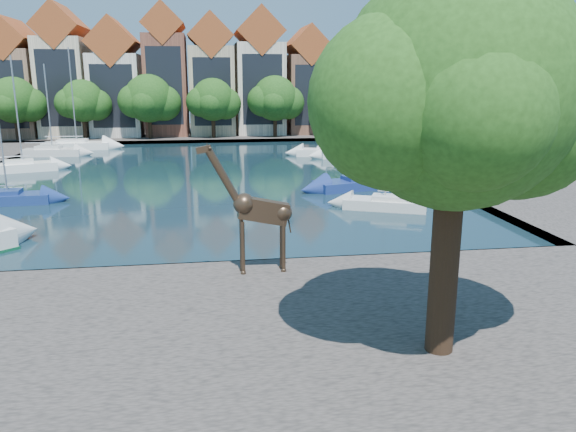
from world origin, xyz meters
name	(u,v)px	position (x,y,z in m)	size (l,w,h in m)	color
ground	(187,274)	(0.00, 0.00, 0.00)	(160.00, 160.00, 0.00)	#38332B
water_basin	(195,176)	(0.00, 24.00, 0.04)	(38.00, 50.00, 0.08)	black
near_quay	(180,343)	(0.00, -7.00, 0.25)	(50.00, 14.00, 0.50)	#4F4844
far_quay	(199,135)	(0.00, 56.00, 0.25)	(60.00, 16.00, 0.50)	#4F4844
right_quay	(476,167)	(25.00, 24.00, 0.25)	(14.00, 52.00, 0.50)	#4F4844
plane_tree	(461,98)	(7.62, -9.01, 7.67)	(8.32, 6.40, 10.62)	#332114
townhouse_west_end	(18,83)	(-23.00, 55.99, 7.36)	(5.44, 9.18, 14.93)	#8F684E
townhouse_west_mid	(65,76)	(-17.00, 55.99, 8.23)	(5.94, 9.18, 16.79)	beige
townhouse_west_inner	(117,83)	(-10.50, 55.99, 7.35)	(6.43, 9.18, 15.15)	silver
townhouse_center	(166,75)	(-4.00, 55.99, 8.36)	(5.44, 9.18, 16.93)	brown
townhouse_east_inner	(212,80)	(2.00, 55.99, 7.73)	(5.94, 9.18, 15.79)	tan
townhouse_east_mid	(259,77)	(8.50, 55.99, 8.10)	(6.43, 9.18, 16.65)	beige
townhouse_east_end	(306,84)	(15.00, 55.99, 7.11)	(5.44, 9.18, 14.43)	brown
far_tree_far_west	(15,102)	(-21.90, 50.49, 5.18)	(7.28, 5.60, 7.68)	#332114
far_tree_west	(83,102)	(-13.91, 50.49, 5.08)	(6.76, 5.20, 7.36)	#332114
far_tree_mid_west	(149,100)	(-5.89, 50.49, 5.29)	(7.80, 6.00, 8.00)	#332114
far_tree_mid_east	(214,101)	(2.10, 50.49, 5.13)	(7.02, 5.40, 7.52)	#332114
far_tree_east	(276,100)	(10.11, 50.49, 5.24)	(7.54, 5.80, 7.84)	#332114
far_tree_far_east	(336,101)	(18.09, 50.49, 5.08)	(6.76, 5.20, 7.36)	#332114
giraffe_statue	(256,210)	(2.89, -1.51, 3.05)	(3.63, 0.68, 5.19)	#3A2A1D
sailboat_left_b	(8,196)	(-12.00, 15.12, 0.58)	(5.44, 2.14, 8.54)	navy
sailboat_left_c	(23,165)	(-15.00, 28.54, 0.66)	(5.89, 3.59, 9.84)	white
sailboat_left_d	(53,150)	(-15.00, 38.56, 0.66)	(5.90, 2.26, 9.36)	silver
sailboat_left_e	(77,144)	(-13.68, 44.00, 0.69)	(7.37, 2.64, 11.24)	white
sailboat_right_a	(385,202)	(12.00, 10.03, 0.57)	(5.41, 3.66, 8.53)	silver
sailboat_right_b	(357,182)	(12.00, 16.70, 0.62)	(6.77, 3.85, 11.49)	navy
sailboat_right_c	(343,151)	(15.00, 33.29, 0.71)	(5.68, 2.93, 11.99)	white
sailboat_right_d	(327,151)	(13.44, 34.23, 0.62)	(6.49, 3.75, 8.04)	white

